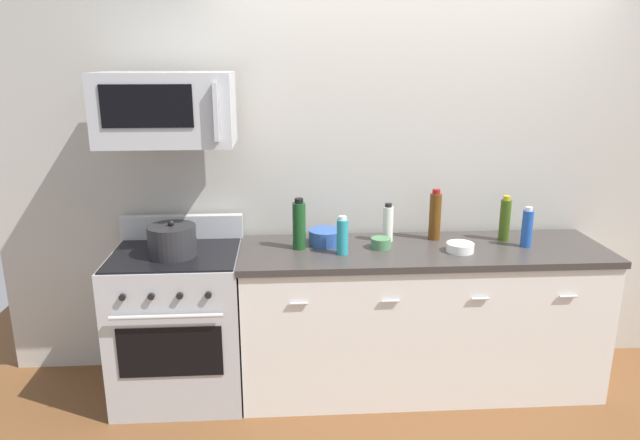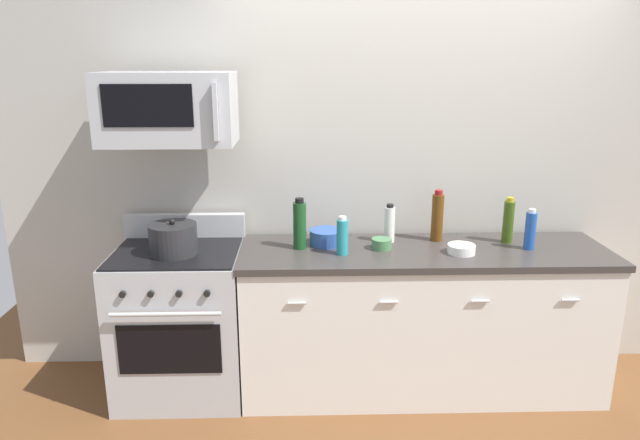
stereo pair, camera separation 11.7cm
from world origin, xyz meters
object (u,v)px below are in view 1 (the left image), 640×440
object	(u,v)px
bottle_olive_oil	(505,219)
bottle_wine_green	(299,225)
bottle_dish_soap	(342,236)
bottle_wine_amber	(435,216)
bottle_vinegar_white	(388,223)
bowl_green_glaze	(381,243)
range_oven	(180,323)
bowl_blue_mixing	(326,237)
stockpot	(172,241)
bottle_soda_blue	(527,228)
bowl_white_ceramic	(460,247)
microwave	(166,109)

from	to	relation	value
bottle_olive_oil	bottle_wine_green	bearing A→B (deg)	-176.44
bottle_wine_green	bottle_olive_oil	bearing A→B (deg)	3.56
bottle_dish_soap	bottle_wine_amber	distance (m)	0.66
bottle_vinegar_white	bowl_green_glaze	distance (m)	0.17
bottle_wine_green	bottle_dish_soap	bearing A→B (deg)	-25.42
range_oven	bowl_blue_mixing	world-z (taller)	range_oven
range_oven	stockpot	size ratio (longest dim) A/B	3.87
bottle_olive_oil	bowl_green_glaze	xyz separation A→B (m)	(-0.79, -0.11, -0.10)
bottle_vinegar_white	bottle_wine_green	distance (m)	0.57
range_oven	bottle_olive_oil	distance (m)	2.10
bottle_soda_blue	bowl_green_glaze	world-z (taller)	bottle_soda_blue
bottle_wine_amber	bottle_soda_blue	bearing A→B (deg)	-19.45
bowl_white_ceramic	stockpot	bearing A→B (deg)	178.97
range_oven	bottle_wine_amber	xyz separation A→B (m)	(1.59, 0.17, 0.60)
microwave	bowl_green_glaze	world-z (taller)	microwave
bowl_green_glaze	bottle_wine_amber	bearing A→B (deg)	23.43
bottle_vinegar_white	range_oven	bearing A→B (deg)	-173.43
bottle_soda_blue	bowl_white_ceramic	size ratio (longest dim) A/B	1.53
bottle_soda_blue	bowl_green_glaze	bearing A→B (deg)	178.40
bottle_soda_blue	microwave	bearing A→B (deg)	178.39
bottle_wine_amber	bottle_vinegar_white	bearing A→B (deg)	-176.16
bowl_white_ceramic	bowl_green_glaze	bearing A→B (deg)	168.39
microwave	bottle_soda_blue	size ratio (longest dim) A/B	3.01
bottle_vinegar_white	bottle_wine_green	bearing A→B (deg)	-168.63
bottle_dish_soap	bottle_wine_green	xyz separation A→B (m)	(-0.25, 0.12, 0.04)
stockpot	bottle_soda_blue	bearing A→B (deg)	1.06
bottle_wine_amber	bottle_vinegar_white	xyz separation A→B (m)	(-0.30, -0.02, -0.04)
bottle_dish_soap	bowl_blue_mixing	bearing A→B (deg)	114.31
bottle_wine_amber	bowl_green_glaze	distance (m)	0.42
bottle_soda_blue	bottle_vinegar_white	xyz separation A→B (m)	(-0.82, 0.16, -0.00)
bottle_dish_soap	bottle_olive_oil	world-z (taller)	bottle_olive_oil
bottle_wine_amber	stockpot	xyz separation A→B (m)	(-1.59, -0.22, -0.06)
bowl_blue_mixing	bowl_green_glaze	distance (m)	0.34
bowl_white_ceramic	bottle_olive_oil	bearing A→B (deg)	30.75
bottle_wine_amber	bottle_olive_oil	bearing A→B (deg)	-6.91
microwave	bottle_olive_oil	distance (m)	2.13
microwave	bottle_wine_green	world-z (taller)	microwave
range_oven	bottle_vinegar_white	xyz separation A→B (m)	(1.29, 0.15, 0.57)
bottle_dish_soap	bowl_green_glaze	bearing A→B (deg)	20.56
bottle_vinegar_white	bowl_white_ceramic	world-z (taller)	bottle_vinegar_white
bottle_vinegar_white	bowl_blue_mixing	bearing A→B (deg)	-173.76
bottle_soda_blue	bowl_blue_mixing	distance (m)	1.22
bottle_vinegar_white	bottle_dish_soap	bearing A→B (deg)	-143.31
microwave	bowl_white_ceramic	xyz separation A→B (m)	(1.68, -0.13, -0.80)
bottle_olive_oil	bowl_blue_mixing	bearing A→B (deg)	-179.44
bottle_soda_blue	bowl_white_ceramic	distance (m)	0.44
bottle_dish_soap	bowl_blue_mixing	distance (m)	0.21
bowl_white_ceramic	stockpot	distance (m)	1.68
bowl_blue_mixing	bowl_white_ceramic	distance (m)	0.81
bowl_blue_mixing	bowl_white_ceramic	bearing A→B (deg)	-13.57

